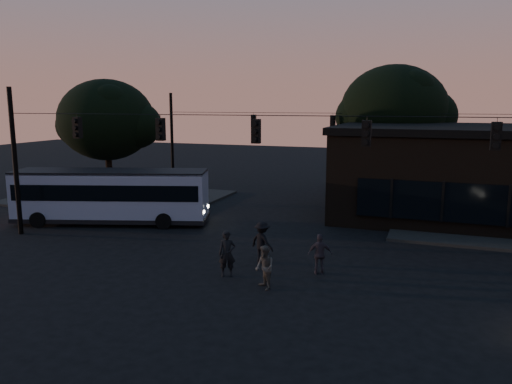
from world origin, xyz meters
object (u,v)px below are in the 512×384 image
(pedestrian_b, at_px, (265,268))
(pedestrian_a, at_px, (227,254))
(pedestrian_c, at_px, (320,254))
(pedestrian_d, at_px, (262,242))
(building, at_px, (470,172))
(bus, at_px, (111,194))

(pedestrian_b, bearing_deg, pedestrian_a, -157.52)
(pedestrian_c, bearing_deg, pedestrian_d, -32.10)
(building, xyz_separation_m, pedestrian_a, (-9.37, -14.25, -1.79))
(building, relative_size, pedestrian_a, 8.43)
(pedestrian_a, height_order, pedestrian_c, pedestrian_a)
(bus, height_order, pedestrian_c, bus)
(building, xyz_separation_m, pedestrian_b, (-7.56, -15.02, -1.90))
(pedestrian_b, bearing_deg, pedestrian_c, 101.29)
(pedestrian_c, xyz_separation_m, pedestrian_d, (-2.65, 0.65, 0.07))
(bus, relative_size, pedestrian_b, 6.80)
(pedestrian_a, xyz_separation_m, pedestrian_d, (0.70, 2.13, -0.02))
(building, distance_m, pedestrian_d, 15.01)
(pedestrian_a, distance_m, pedestrian_c, 3.66)
(pedestrian_d, bearing_deg, building, -102.14)
(pedestrian_c, height_order, pedestrian_d, pedestrian_d)
(bus, distance_m, pedestrian_a, 11.25)
(pedestrian_a, bearing_deg, bus, 122.94)
(bus, bearing_deg, building, 6.27)
(pedestrian_a, bearing_deg, pedestrian_d, 46.30)
(bus, distance_m, pedestrian_b, 13.20)
(pedestrian_a, relative_size, pedestrian_b, 1.13)
(pedestrian_d, bearing_deg, bus, 3.41)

